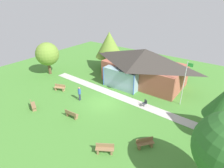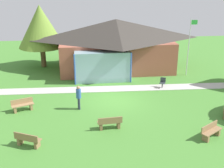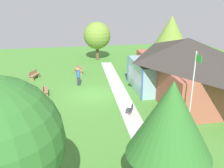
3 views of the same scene
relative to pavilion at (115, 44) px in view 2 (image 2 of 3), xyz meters
The scene contains 11 objects.
ground_plane 8.12m from the pavilion, 97.03° to the right, with size 44.00×44.00×0.00m, color #478433.
pavilion is the anchor object (origin of this frame).
footpath 5.98m from the pavilion, 100.04° to the right, with size 21.45×1.30×0.03m, color #BCB7B2.
flagpole 6.94m from the pavilion, 22.39° to the right, with size 0.64×0.08×5.26m.
bench_mid_left 11.68m from the pavilion, 131.17° to the right, with size 1.56×0.95×0.84m.
bench_front_right 14.27m from the pavilion, 74.03° to the right, with size 1.50×1.18×0.84m.
bench_front_center 12.20m from the pavilion, 98.74° to the right, with size 1.53×0.55×0.84m.
bench_front_left 14.94m from the pavilion, 116.18° to the right, with size 1.54×1.05×0.84m.
patio_chair_lawn_spare 6.77m from the pavilion, 59.36° to the right, with size 0.59×0.59×0.86m.
visitor_strolling_lawn 9.69m from the pavilion, 112.56° to the right, with size 0.34×0.34×1.74m.
tree_behind_pavilion_left 7.51m from the pavilion, 166.83° to the left, with size 4.52×4.52×6.14m.
Camera 2 is at (-2.58, -20.00, 9.01)m, focal length 46.98 mm.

